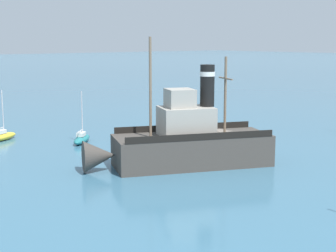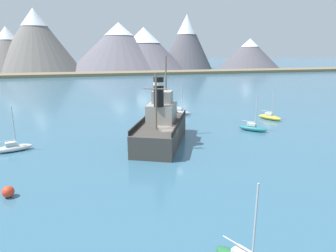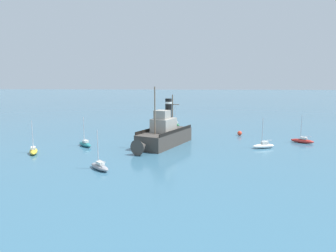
% 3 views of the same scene
% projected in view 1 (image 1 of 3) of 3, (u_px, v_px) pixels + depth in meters
% --- Properties ---
extents(ground_plane, '(600.00, 600.00, 0.00)m').
position_uv_depth(ground_plane, '(210.00, 159.00, 42.05)').
color(ground_plane, '#38667F').
extents(old_tugboat, '(8.93, 14.53, 9.90)m').
position_uv_depth(old_tugboat, '(184.00, 143.00, 39.66)').
color(old_tugboat, '#423D38').
rests_on(old_tugboat, ground).
extents(sailboat_yellow, '(2.74, 3.88, 4.90)m').
position_uv_depth(sailboat_yellow, '(2.00, 136.00, 49.87)').
color(sailboat_yellow, gold).
rests_on(sailboat_yellow, ground).
extents(sailboat_teal, '(3.43, 3.50, 4.90)m').
position_uv_depth(sailboat_teal, '(82.00, 139.00, 48.69)').
color(sailboat_teal, '#23757A').
rests_on(sailboat_teal, ground).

